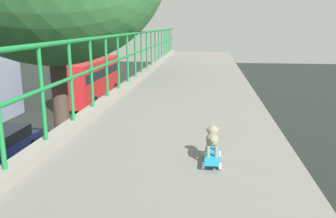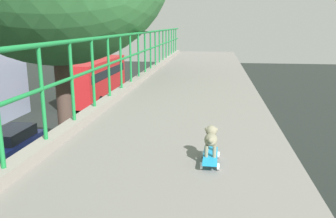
{
  "view_description": "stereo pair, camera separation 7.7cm",
  "coord_description": "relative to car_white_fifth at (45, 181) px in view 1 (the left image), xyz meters",
  "views": [
    {
      "loc": [
        1.51,
        -1.47,
        6.58
      ],
      "look_at": [
        1.03,
        2.69,
        5.55
      ],
      "focal_mm": 37.29,
      "sensor_mm": 36.0,
      "label": 1
    },
    {
      "loc": [
        1.59,
        -1.46,
        6.58
      ],
      "look_at": [
        1.03,
        2.69,
        5.55
      ],
      "focal_mm": 37.29,
      "sensor_mm": 36.0,
      "label": 2
    }
  ],
  "objects": [
    {
      "name": "car_blue_sixth",
      "position": [
        -3.77,
        3.45,
        0.06
      ],
      "size": [
        1.78,
        4.46,
        1.47
      ],
      "color": "navy",
      "rests_on": "ground"
    },
    {
      "name": "toy_skateboard",
      "position": [
        6.22,
        -8.48,
        4.64
      ],
      "size": [
        0.19,
        0.49,
        0.09
      ],
      "color": "#1D96D7",
      "rests_on": "overpass_deck"
    },
    {
      "name": "small_dog",
      "position": [
        6.22,
        -8.42,
        4.82
      ],
      "size": [
        0.14,
        0.34,
        0.27
      ],
      "color": "gray",
      "rests_on": "toy_skateboard"
    },
    {
      "name": "car_white_fifth",
      "position": [
        0.0,
        0.0,
        0.0
      ],
      "size": [
        1.8,
        4.39,
        1.38
      ],
      "color": "white",
      "rests_on": "ground"
    },
    {
      "name": "city_bus",
      "position": [
        -3.96,
        17.3,
        1.36
      ],
      "size": [
        2.52,
        10.04,
        3.57
      ],
      "color": "red",
      "rests_on": "ground"
    }
  ]
}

